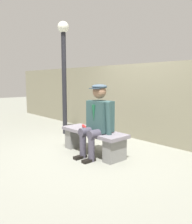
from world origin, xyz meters
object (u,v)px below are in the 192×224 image
object	(u,v)px
lamp_post	(64,63)
seated_man	(98,117)
rolled_magazine	(85,127)
bench	(93,139)

from	to	relation	value
lamp_post	seated_man	bearing A→B (deg)	163.26
seated_man	lamp_post	world-z (taller)	lamp_post
rolled_magazine	lamp_post	xyz separation A→B (m)	(1.49, -0.54, 1.33)
seated_man	rolled_magazine	distance (m)	0.48
bench	seated_man	xyz separation A→B (m)	(-0.19, 0.06, 0.44)
bench	seated_man	distance (m)	0.48
seated_man	lamp_post	size ratio (longest dim) A/B	0.47
bench	rolled_magazine	world-z (taller)	rolled_magazine
seated_man	rolled_magazine	world-z (taller)	seated_man
bench	seated_man	bearing A→B (deg)	162.49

